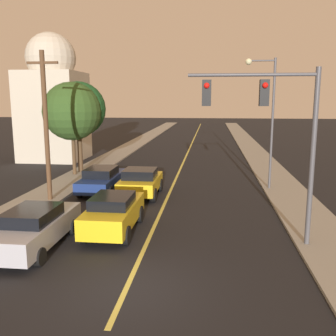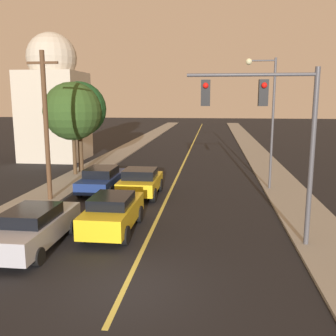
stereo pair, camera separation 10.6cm
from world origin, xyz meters
name	(u,v)px [view 1 (the left image)]	position (x,y,z in m)	size (l,w,h in m)	color
ground_plane	(126,288)	(0.00, 0.00, 0.00)	(200.00, 200.00, 0.00)	black
road_surface	(192,143)	(0.00, 36.00, 0.01)	(10.89, 80.00, 0.01)	black
sidewalk_left	(138,142)	(-6.69, 36.00, 0.06)	(2.50, 80.00, 0.12)	gray
sidewalk_right	(247,144)	(6.69, 36.00, 0.06)	(2.50, 80.00, 0.12)	gray
car_near_lane_front	(114,212)	(-1.52, 4.48, 0.83)	(1.84, 4.25, 1.56)	gold
car_near_lane_second	(141,182)	(-1.52, 10.28, 0.80)	(2.07, 3.87, 1.54)	gold
car_outer_lane_front	(35,227)	(-3.92, 2.56, 0.77)	(1.86, 4.70, 1.50)	#A5A8B2
car_outer_lane_second	(102,179)	(-3.92, 10.98, 0.76)	(1.91, 4.76, 1.44)	navy
traffic_signal_mast	(273,120)	(4.43, 3.78, 4.57)	(4.48, 0.42, 6.25)	#47474C
streetlamp_right	(266,107)	(5.42, 12.54, 4.87)	(1.72, 0.36, 7.47)	#47474C
utility_pole_left	(46,124)	(-6.04, 8.60, 4.06)	(1.60, 0.24, 7.56)	#513823
tree_left_near	(78,109)	(-7.10, 16.28, 4.61)	(3.87, 3.87, 6.44)	#4C3823
tree_left_far	(72,111)	(-7.18, 15.26, 4.49)	(3.96, 3.96, 6.36)	#4C3823
domed_building_left	(53,100)	(-11.48, 22.19, 5.21)	(5.07, 5.07, 10.92)	#BCB29E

